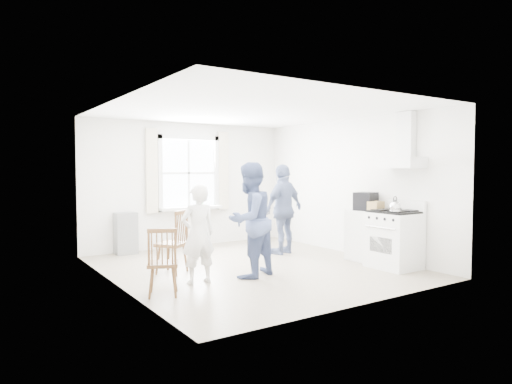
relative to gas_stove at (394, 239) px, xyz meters
name	(u,v)px	position (x,y,z in m)	size (l,w,h in m)	color
room_shell	(253,189)	(-1.91, 1.35, 0.82)	(4.62, 5.12, 2.64)	gray
window_assembly	(189,177)	(-1.91, 3.80, 0.98)	(1.88, 0.24, 1.70)	white
range_hood	(402,153)	(0.16, 0.00, 1.42)	(0.45, 0.76, 0.94)	silver
shelf_unit	(126,233)	(-3.31, 3.68, -0.08)	(0.40, 0.30, 0.80)	gray
gas_stove	(394,239)	(0.00, 0.00, 0.00)	(0.68, 0.76, 1.12)	silver
kettle	(395,207)	(-0.22, -0.19, 0.56)	(0.19, 0.19, 0.26)	silver
low_cabinet	(365,235)	(0.07, 0.70, -0.03)	(0.50, 0.55, 0.90)	silver
stereo_stack	(366,201)	(0.08, 0.71, 0.58)	(0.43, 0.41, 0.32)	black
cardboard_box	(376,206)	(0.08, 0.47, 0.50)	(0.27, 0.19, 0.17)	#A1834E
windsor_chair_a	(178,235)	(-3.14, 1.61, 0.13)	(0.59, 0.59, 1.01)	#4F3119
windsor_chair_b	(162,255)	(-3.85, 0.49, 0.07)	(0.50, 0.50, 0.90)	#4F3119
person_left	(198,234)	(-3.15, 0.89, 0.23)	(0.52, 0.52, 1.42)	white
person_mid	(250,220)	(-2.33, 0.79, 0.39)	(0.85, 0.85, 1.74)	#455380
person_right	(284,209)	(-0.76, 2.02, 0.38)	(1.01, 1.01, 1.73)	navy
potted_plant	(202,199)	(-1.67, 3.71, 0.51)	(0.16, 0.16, 0.29)	#2E6932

